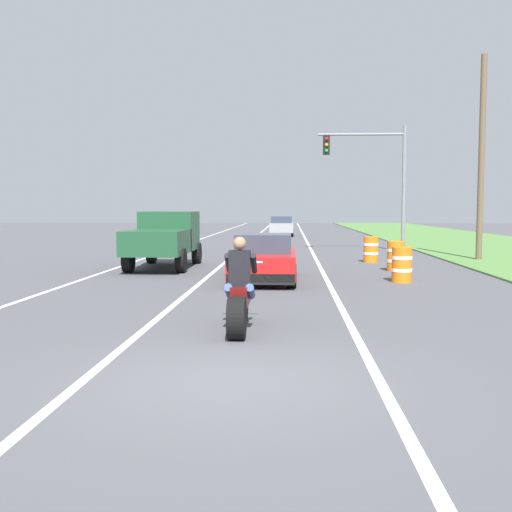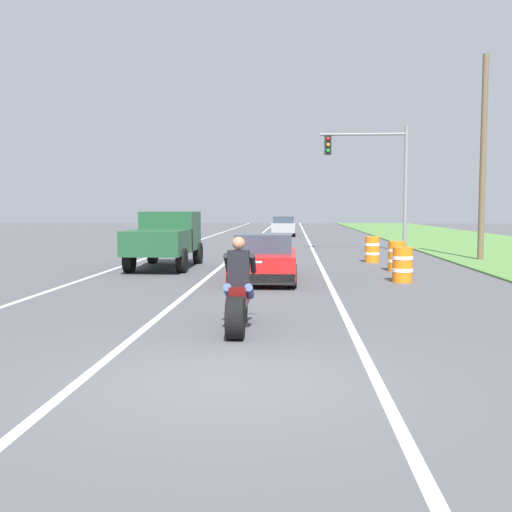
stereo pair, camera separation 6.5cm
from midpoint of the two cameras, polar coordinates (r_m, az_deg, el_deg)
The scene contains 13 objects.
ground_plane at distance 7.54m, azimuth -2.60°, elevation -11.61°, with size 160.00×160.00×0.00m, color #4C4C51.
lane_stripe_left_solid at distance 27.97m, azimuth -9.50°, elevation 0.15°, with size 0.14×120.00×0.01m, color white.
lane_stripe_right_solid at distance 27.31m, azimuth 5.40°, elevation 0.09°, with size 0.14×120.00×0.01m, color white.
lane_stripe_centre_dashed at distance 27.40m, azimuth -2.14°, elevation 0.12°, with size 0.14×120.00×0.01m, color white.
motorcycle_with_rider at distance 10.25m, azimuth -1.72°, elevation -3.91°, with size 0.70×2.21×1.62m.
sports_car_red at distance 17.45m, azimuth 0.64°, elevation -0.31°, with size 1.84×4.30×1.37m.
pickup_truck_left_lane_dark_green at distance 21.53m, azimuth -8.69°, elevation 1.82°, with size 2.02×4.80×1.98m.
traffic_light_mast_near at distance 29.59m, azimuth 11.31°, elevation 8.04°, with size 4.17×0.34×6.00m.
utility_pole_roadside at distance 25.86m, azimuth 20.39°, elevation 8.58°, with size 0.24×0.24×8.12m, color brown.
construction_barrel_nearest at distance 17.66m, azimuth 13.46°, elevation -0.79°, with size 0.58×0.58×1.00m.
construction_barrel_mid at distance 20.74m, azimuth 12.92°, elevation -0.01°, with size 0.58×0.58×1.00m.
construction_barrel_far at distance 23.95m, azimuth 10.68°, elevation 0.61°, with size 0.58×0.58×1.00m.
distant_car_far_ahead at distance 46.20m, azimuth 2.39°, elevation 2.85°, with size 1.80×4.00×1.50m.
Camera 1 is at (0.70, -7.21, 2.09)m, focal length 42.49 mm.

